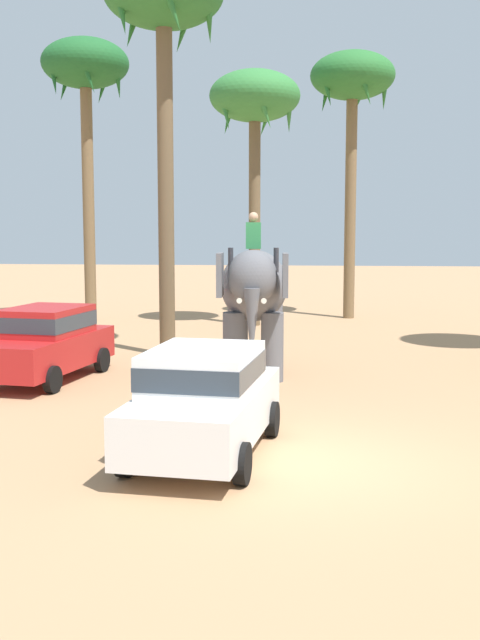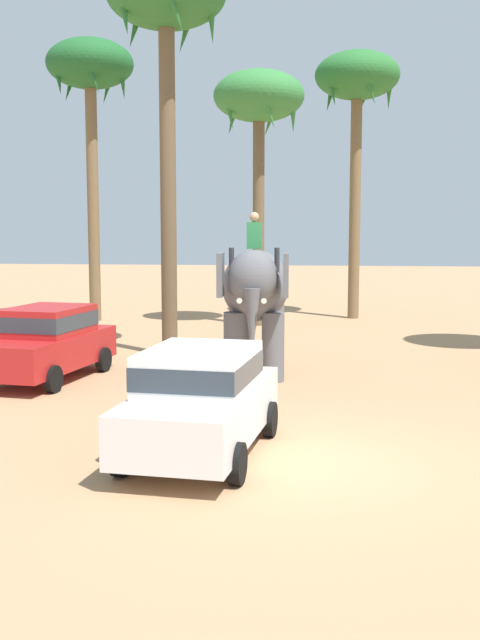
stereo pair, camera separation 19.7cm
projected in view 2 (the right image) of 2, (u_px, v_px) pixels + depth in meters
name	position (u px, v px, depth m)	size (l,w,h in m)	color
ground_plane	(305.00, 464.00, 11.63)	(120.00, 120.00, 0.00)	tan
car_sedan_foreground	(201.00, 397.00, 11.98)	(2.20, 4.25, 1.70)	white
car_parked_far_side	(47.00, 340.00, 17.99)	(2.32, 4.31, 1.70)	red
elephant_with_mahout	(255.00, 293.00, 18.33)	(1.78, 3.92, 3.88)	slate
palm_tree_behind_elephant	(259.00, 105.00, 27.12)	(3.20, 3.20, 9.01)	brown
palm_tree_near_hut	(90.00, 75.00, 28.37)	(3.20, 3.20, 10.40)	brown
palm_tree_left_of_road	(166.00, 11.00, 20.41)	(3.20, 3.20, 10.56)	brown
palm_tree_leaning_seaward	(357.00, 86.00, 29.16)	(3.20, 3.20, 10.13)	brown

